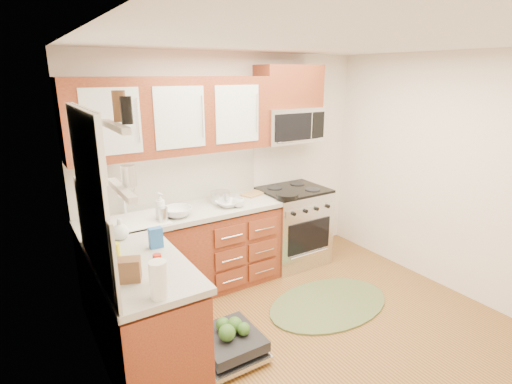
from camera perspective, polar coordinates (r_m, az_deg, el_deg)
floor at (r=3.84m, az=10.14°, el=-20.13°), size 3.50×3.50×0.00m
ceiling at (r=3.09m, az=12.63°, el=20.32°), size 3.50×3.50×0.00m
wall_back at (r=4.63m, az=-3.65°, el=3.73°), size 3.50×0.04×2.50m
wall_left at (r=2.48m, az=-20.27°, el=-9.02°), size 0.04×3.50×2.50m
wall_right at (r=4.60m, az=27.44°, el=1.78°), size 0.04×3.50×2.50m
base_cabinet_back at (r=4.35m, az=-10.04°, el=-8.88°), size 2.05×0.60×0.85m
base_cabinet_left at (r=3.39m, az=-15.66°, el=-17.29°), size 0.60×1.25×0.85m
countertop_back at (r=4.16m, az=-10.31°, el=-3.02°), size 2.07×0.64×0.05m
countertop_left at (r=3.15m, az=-16.17°, el=-10.04°), size 0.64×1.27×0.05m
backsplash_back at (r=4.34m, az=-11.99°, el=1.97°), size 2.05×0.02×0.57m
backsplash_left at (r=2.98m, az=-22.11°, el=-5.74°), size 0.02×1.25×0.57m
upper_cabinets at (r=4.07m, az=-11.76°, el=10.58°), size 2.05×0.35×0.75m
cabinet_over_mw at (r=4.73m, az=4.70°, el=14.82°), size 0.76×0.35×0.47m
range at (r=4.96m, az=5.25°, el=-4.81°), size 0.76×0.64×0.95m
microwave at (r=4.75m, az=4.76°, el=9.55°), size 0.76×0.38×0.40m
sink at (r=4.03m, az=-17.08°, el=-5.69°), size 0.62×0.50×0.26m
dishwasher at (r=3.57m, az=-4.37°, el=-21.05°), size 0.70×0.60×0.20m
window at (r=2.85m, az=-22.75°, el=0.44°), size 0.03×1.05×1.05m
window_blind at (r=2.79m, az=-23.00°, el=7.05°), size 0.02×0.96×0.40m
shelf_upper at (r=1.93m, az=-19.50°, el=8.83°), size 0.04×0.40×0.03m
shelf_lower at (r=1.99m, az=-18.68°, el=0.27°), size 0.04×0.40×0.03m
rug at (r=4.31m, az=10.35°, el=-15.43°), size 1.53×1.19×0.02m
skillet at (r=4.44m, az=4.48°, el=-0.53°), size 0.27×0.27×0.05m
stock_pot at (r=4.35m, az=-5.12°, el=-0.72°), size 0.23×0.23×0.13m
cutting_board at (r=4.63m, az=-0.44°, el=-0.27°), size 0.31×0.25×0.02m
canister at (r=3.87m, az=-13.10°, el=-3.18°), size 0.12×0.12×0.14m
paper_towel_roll at (r=2.61m, az=-13.74°, el=-12.07°), size 0.13×0.13×0.25m
mustard_bottle at (r=3.01m, az=-19.36°, el=-8.85°), size 0.08×0.08×0.22m
red_bottle at (r=2.78m, az=-13.83°, el=-10.65°), size 0.07×0.07×0.21m
wooden_box at (r=2.88m, az=-17.74°, el=-10.54°), size 0.19×0.16×0.16m
blue_carton at (r=3.33m, az=-14.13°, el=-6.36°), size 0.11×0.07×0.17m
bowl_a at (r=4.23m, az=-4.00°, el=-1.66°), size 0.27×0.27×0.06m
bowl_b at (r=4.00m, az=-11.16°, el=-2.80°), size 0.36×0.36×0.09m
cup at (r=4.19m, az=-2.54°, el=-1.54°), size 0.17×0.17×0.10m
soap_bottle_a at (r=3.92m, az=-13.51°, el=-2.01°), size 0.12×0.12×0.27m
soap_bottle_b at (r=3.54m, az=-21.55°, el=-5.28°), size 0.12×0.13×0.21m
soap_bottle_c at (r=3.58m, az=-18.87°, el=-5.00°), size 0.18×0.18×0.18m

